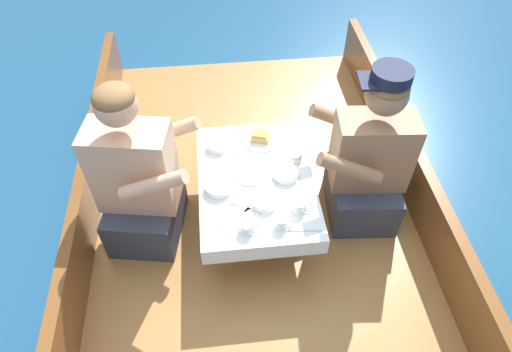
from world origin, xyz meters
name	(u,v)px	position (x,y,z in m)	size (l,w,h in m)	color
ground_plane	(255,234)	(0.00, 0.00, 0.00)	(60.00, 60.00, 0.00)	navy
boat_deck	(255,221)	(0.00, 0.00, 0.14)	(1.93, 3.04, 0.28)	#9E6B38
gunwale_port	(87,203)	(-0.93, 0.00, 0.44)	(0.06, 3.04, 0.33)	brown
gunwale_starboard	(414,176)	(0.93, 0.00, 0.44)	(0.06, 3.04, 0.33)	brown
cockpit_table	(256,183)	(0.00, -0.08, 0.59)	(0.60, 0.86, 0.35)	#B2B2B7
person_port	(139,182)	(-0.60, -0.08, 0.67)	(0.57, 0.52, 0.98)	#333847
person_starboard	(368,162)	(0.60, -0.07, 0.67)	(0.55, 0.48, 0.97)	#333847
plate_sandwich	(260,140)	(0.06, 0.21, 0.63)	(0.21, 0.21, 0.01)	silver
plate_bread	(250,173)	(-0.03, -0.04, 0.63)	(0.19, 0.19, 0.01)	silver
sandwich	(260,136)	(0.06, 0.21, 0.66)	(0.12, 0.11, 0.05)	tan
bowl_port_near	(265,202)	(0.02, -0.26, 0.65)	(0.12, 0.12, 0.04)	silver
bowl_starboard_near	(217,145)	(-0.19, 0.17, 0.65)	(0.11, 0.11, 0.04)	silver
bowl_center_far	(286,174)	(0.16, -0.09, 0.65)	(0.13, 0.13, 0.04)	silver
bowl_port_far	(218,186)	(-0.20, -0.14, 0.65)	(0.14, 0.14, 0.04)	silver
coffee_cup_port	(300,205)	(0.19, -0.31, 0.66)	(0.10, 0.07, 0.06)	silver
coffee_cup_starboard	(282,222)	(0.09, -0.40, 0.65)	(0.09, 0.06, 0.06)	silver
coffee_cup_center	(247,227)	(-0.08, -0.41, 0.65)	(0.10, 0.07, 0.06)	silver
tin_can	(296,157)	(0.23, 0.02, 0.65)	(0.07, 0.07, 0.05)	silver
utensil_fork_port	(239,216)	(-0.11, -0.32, 0.63)	(0.15, 0.11, 0.00)	silver
utensil_spoon_center	(232,132)	(-0.10, 0.29, 0.63)	(0.06, 0.17, 0.01)	silver
utensil_spoon_starboard	(228,156)	(-0.13, 0.10, 0.63)	(0.15, 0.10, 0.01)	silver
utensil_spoon_port	(241,206)	(-0.09, -0.26, 0.63)	(0.15, 0.10, 0.01)	silver
utensil_knife_starboard	(305,230)	(0.20, -0.44, 0.63)	(0.17, 0.03, 0.00)	silver
utensil_knife_port	(281,190)	(0.12, -0.17, 0.63)	(0.07, 0.16, 0.00)	silver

